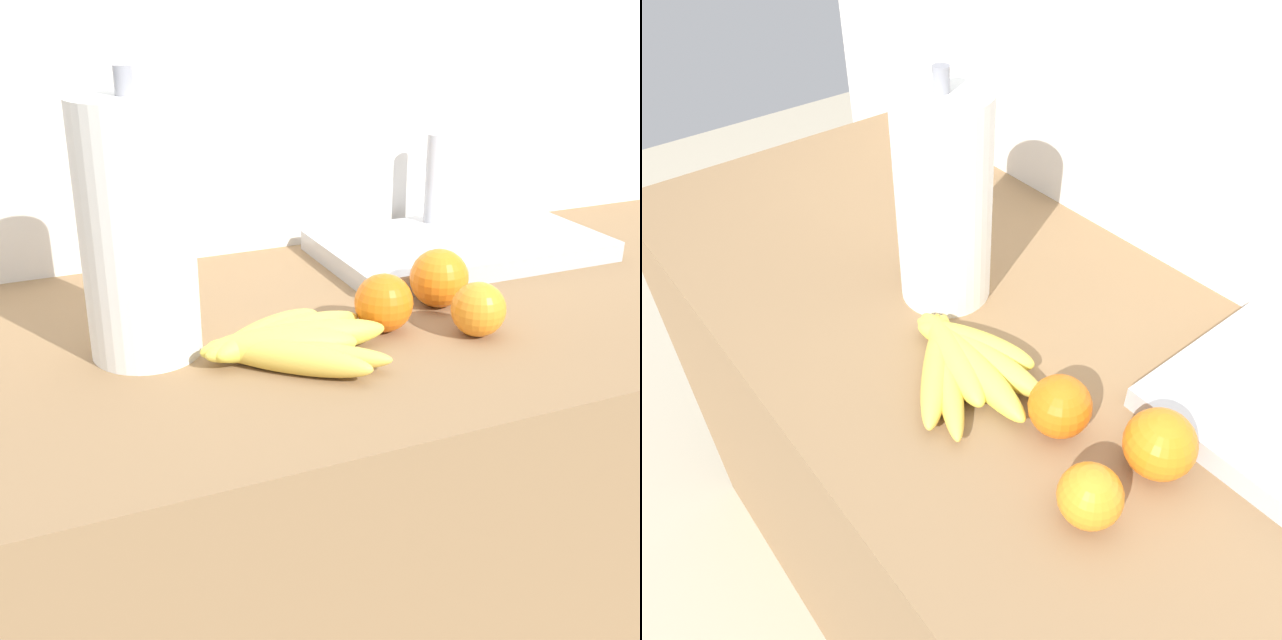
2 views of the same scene
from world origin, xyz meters
TOP-DOWN VIEW (x-y plane):
  - counter at (0.00, 0.00)m, footprint 1.64×0.60m
  - wall_back at (0.00, 0.33)m, footprint 2.04×0.06m
  - banana_bunch at (-0.11, -0.08)m, footprint 0.22×0.19m
  - orange_back_right at (0.13, -0.01)m, footprint 0.08×0.08m
  - orange_far_right at (0.13, -0.11)m, footprint 0.07×0.07m
  - orange_right at (0.03, -0.05)m, footprint 0.07×0.07m
  - paper_towel_roll at (-0.25, 0.00)m, footprint 0.13×0.13m

SIDE VIEW (x-z plane):
  - counter at x=0.00m, z-range 0.00..0.89m
  - wall_back at x=0.00m, z-range 0.00..1.30m
  - banana_bunch at x=-0.11m, z-range 0.89..0.93m
  - orange_far_right at x=0.13m, z-range 0.89..0.95m
  - orange_right at x=0.03m, z-range 0.89..0.96m
  - orange_back_right at x=0.13m, z-range 0.89..0.97m
  - paper_towel_roll at x=-0.25m, z-range 0.87..1.19m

